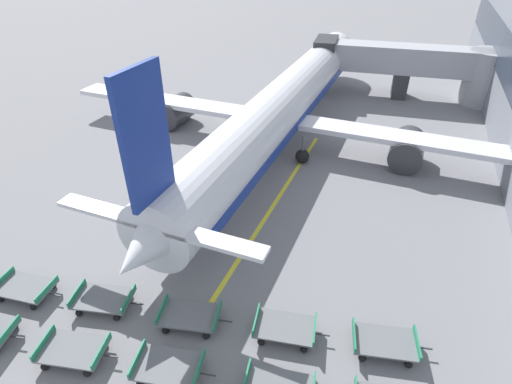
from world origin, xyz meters
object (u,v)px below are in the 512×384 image
Objects in this scene: baggage_dolly_row_mid_a_col_e at (285,328)px; baggage_dolly_row_mid_a_col_b at (26,288)px; baggage_dolly_row_near_col_c at (73,350)px; baggage_dolly_row_near_col_d at (168,367)px; airplane at (283,106)px; baggage_dolly_row_mid_a_col_d at (190,316)px; baggage_dolly_row_mid_a_col_f at (385,342)px; baggage_dolly_row_mid_a_col_c at (104,299)px.

baggage_dolly_row_mid_a_col_b is at bearing -169.69° from baggage_dolly_row_mid_a_col_e.
baggage_dolly_row_near_col_c is 1.00× the size of baggage_dolly_row_near_col_d.
airplane reaches higher than baggage_dolly_row_near_col_c.
baggage_dolly_row_mid_a_col_b is at bearing -170.72° from baggage_dolly_row_mid_a_col_d.
baggage_dolly_row_mid_a_col_d is 4.73m from baggage_dolly_row_mid_a_col_e.
baggage_dolly_row_near_col_d is (4.48, 0.80, 0.00)m from baggage_dolly_row_near_col_c.
baggage_dolly_row_mid_a_col_b is 18.59m from baggage_dolly_row_mid_a_col_f.
airplane is 24.75m from baggage_dolly_row_near_col_d.
baggage_dolly_row_mid_a_col_b is 0.99× the size of baggage_dolly_row_mid_a_col_d.
baggage_dolly_row_near_col_d and baggage_dolly_row_mid_a_col_f have the same top height.
baggage_dolly_row_near_col_d is 1.00× the size of baggage_dolly_row_mid_a_col_d.
airplane is 12.48× the size of baggage_dolly_row_mid_a_col_c.
airplane is 22.63m from baggage_dolly_row_mid_a_col_c.
airplane is at bearing 119.78° from baggage_dolly_row_mid_a_col_f.
baggage_dolly_row_mid_a_col_f is at bearing 22.54° from baggage_dolly_row_near_col_c.
baggage_dolly_row_mid_a_col_f is (18.28, 3.37, 0.00)m from baggage_dolly_row_mid_a_col_b.
baggage_dolly_row_mid_a_col_f is at bearing 11.59° from baggage_dolly_row_mid_a_col_d.
airplane is at bearing 108.12° from baggage_dolly_row_mid_a_col_e.
baggage_dolly_row_mid_a_col_c is 4.74m from baggage_dolly_row_mid_a_col_d.
airplane reaches higher than baggage_dolly_row_mid_a_col_f.
baggage_dolly_row_mid_a_col_e is (13.72, 2.50, 0.00)m from baggage_dolly_row_mid_a_col_b.
baggage_dolly_row_near_col_d is 9.67m from baggage_dolly_row_mid_a_col_b.
baggage_dolly_row_mid_a_col_f is (13.87, 2.53, 0.00)m from baggage_dolly_row_mid_a_col_c.
airplane is at bearing 95.65° from baggage_dolly_row_mid_a_col_d.
baggage_dolly_row_near_col_c is 5.51m from baggage_dolly_row_mid_a_col_b.
baggage_dolly_row_mid_a_col_d is (9.11, 1.49, 0.00)m from baggage_dolly_row_mid_a_col_b.
baggage_dolly_row_mid_a_col_b is at bearing 172.26° from baggage_dolly_row_near_col_d.
baggage_dolly_row_near_col_d is 5.62m from baggage_dolly_row_mid_a_col_e.
baggage_dolly_row_near_col_c and baggage_dolly_row_near_col_d have the same top height.
baggage_dolly_row_mid_a_col_d is 1.00× the size of baggage_dolly_row_mid_a_col_f.
airplane is 12.49× the size of baggage_dolly_row_near_col_c.
baggage_dolly_row_near_col_c is 1.00× the size of baggage_dolly_row_mid_a_col_f.
baggage_dolly_row_near_col_c is at bearing -76.94° from baggage_dolly_row_mid_a_col_c.
baggage_dolly_row_near_col_c is 9.78m from baggage_dolly_row_mid_a_col_e.
airplane is 25.48m from baggage_dolly_row_near_col_c.
baggage_dolly_row_near_col_d is at bearing -7.74° from baggage_dolly_row_mid_a_col_b.
baggage_dolly_row_near_col_d is at bearing -151.78° from baggage_dolly_row_mid_a_col_f.
baggage_dolly_row_mid_a_col_f is at bearing 28.22° from baggage_dolly_row_near_col_d.
baggage_dolly_row_near_col_d is 1.00× the size of baggage_dolly_row_mid_a_col_f.
baggage_dolly_row_mid_a_col_c is 1.00× the size of baggage_dolly_row_mid_a_col_f.
baggage_dolly_row_mid_a_col_c is at bearing -169.93° from baggage_dolly_row_mid_a_col_e.
baggage_dolly_row_mid_a_col_f is (13.19, 5.47, 0.00)m from baggage_dolly_row_near_col_c.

